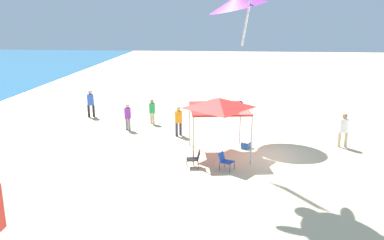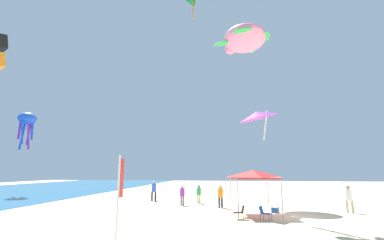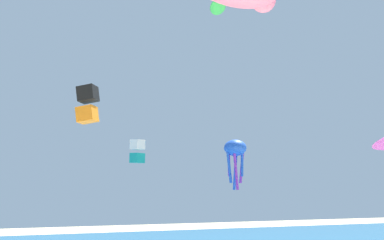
{
  "view_description": "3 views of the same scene",
  "coord_description": "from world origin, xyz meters",
  "views": [
    {
      "loc": [
        -19.34,
        1.86,
        6.97
      ],
      "look_at": [
        0.77,
        3.65,
        1.63
      ],
      "focal_mm": 37.31,
      "sensor_mm": 36.0,
      "label": 1
    },
    {
      "loc": [
        -19.08,
        3.78,
        2.93
      ],
      "look_at": [
        0.25,
        6.55,
        6.63
      ],
      "focal_mm": 24.98,
      "sensor_mm": 36.0,
      "label": 2
    },
    {
      "loc": [
        -7.08,
        -8.7,
        5.76
      ],
      "look_at": [
        0.25,
        11.62,
        9.07
      ],
      "focal_mm": 41.2,
      "sensor_mm": 36.0,
      "label": 3
    }
  ],
  "objects": [
    {
      "name": "person_by_tent",
      "position": [
        1.88,
        -4.44,
        1.11
      ],
      "size": [
        0.45,
        0.5,
        1.9
      ],
      "rotation": [
        0.0,
        0.0,
        4.56
      ],
      "color": "#C6B28C",
      "rests_on": "ground"
    },
    {
      "name": "kite_delta_purple",
      "position": [
        4.17,
        1.4,
        7.66
      ],
      "size": [
        4.36,
        4.39,
        3.05
      ],
      "rotation": [
        0.0,
        0.0,
        0.36
      ],
      "color": "purple"
    },
    {
      "name": "person_watching_sky",
      "position": [
        4.09,
        7.94,
        0.99
      ],
      "size": [
        0.4,
        0.4,
        1.69
      ],
      "rotation": [
        0.0,
        0.0,
        3.95
      ],
      "color": "slate",
      "rests_on": "ground"
    },
    {
      "name": "kite_octopus_blue",
      "position": [
        11.07,
        29.42,
        9.24
      ],
      "size": [
        2.15,
        2.15,
        4.77
      ],
      "rotation": [
        0.0,
        0.0,
        5.37
      ],
      "color": "blue"
    },
    {
      "name": "cooler_box",
      "position": [
        1.27,
        0.75,
        0.2
      ],
      "size": [
        0.73,
        0.63,
        0.4
      ],
      "color": "blue",
      "rests_on": "ground"
    },
    {
      "name": "folding_chair_near_cooler",
      "position": [
        -1.94,
        1.88,
        0.47
      ],
      "size": [
        0.73,
        0.78,
        0.82
      ],
      "rotation": [
        0.0,
        0.0,
        5.85
      ],
      "color": "black",
      "rests_on": "ground"
    },
    {
      "name": "folding_chair_facing_ocean",
      "position": [
        -1.76,
        3.29,
        0.47
      ],
      "size": [
        0.61,
        0.69,
        0.82
      ],
      "rotation": [
        0.0,
        0.0,
        3.28
      ],
      "color": "black",
      "rests_on": "ground"
    },
    {
      "name": "person_far_stroller",
      "position": [
        3.21,
        4.67,
        1.05
      ],
      "size": [
        0.43,
        0.43,
        1.8
      ],
      "rotation": [
        0.0,
        0.0,
        2.46
      ],
      "color": "#33384C",
      "rests_on": "ground"
    },
    {
      "name": "person_kite_handler",
      "position": [
        7.14,
        11.34,
        1.12
      ],
      "size": [
        0.45,
        0.46,
        1.91
      ],
      "rotation": [
        0.0,
        0.0,
        5.27
      ],
      "color": "black",
      "rests_on": "ground"
    },
    {
      "name": "canopy_tent",
      "position": [
        0.17,
        2.24,
        2.66
      ],
      "size": [
        3.49,
        3.27,
        2.97
      ],
      "rotation": [
        0.0,
        0.0,
        0.15
      ],
      "color": "#B7B7BC",
      "rests_on": "ground"
    },
    {
      "name": "banner_flag",
      "position": [
        -11.63,
        6.94,
        2.03
      ],
      "size": [
        0.36,
        0.06,
        3.37
      ],
      "color": "silver",
      "rests_on": "ground"
    },
    {
      "name": "person_near_umbrella",
      "position": [
        5.71,
        6.72,
        0.97
      ],
      "size": [
        0.39,
        0.39,
        1.65
      ],
      "rotation": [
        0.0,
        0.0,
        3.89
      ],
      "color": "#C6B28C",
      "rests_on": "ground"
    },
    {
      "name": "ground",
      "position": [
        0.0,
        0.0,
        -0.05
      ],
      "size": [
        120.0,
        120.0,
        0.1
      ],
      "primitive_type": "cube",
      "color": "beige"
    },
    {
      "name": "kite_turtle_pink",
      "position": [
        -1.63,
        2.67,
        11.85
      ],
      "size": [
        4.32,
        4.29,
        1.8
      ],
      "rotation": [
        0.0,
        0.0,
        0.55
      ],
      "color": "pink"
    }
  ]
}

